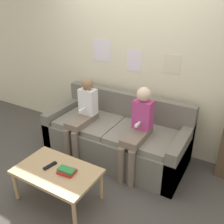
# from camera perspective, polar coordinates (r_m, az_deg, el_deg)

# --- Properties ---
(ground_plane) EXTENTS (10.00, 10.00, 0.00)m
(ground_plane) POSITION_cam_1_polar(r_m,az_deg,el_deg) (3.44, -3.62, -14.21)
(ground_plane) COLOR #4C4742
(wall_back) EXTENTS (8.00, 0.06, 2.60)m
(wall_back) POSITION_cam_1_polar(r_m,az_deg,el_deg) (3.70, 5.32, 11.42)
(wall_back) COLOR beige
(wall_back) RESTS_ON ground_plane
(couch) EXTENTS (2.01, 0.88, 0.88)m
(couch) POSITION_cam_1_polar(r_m,az_deg,el_deg) (3.65, 1.08, -5.76)
(couch) COLOR #6B665B
(couch) RESTS_ON ground_plane
(coffee_table) EXTENTS (0.93, 0.58, 0.41)m
(coffee_table) POSITION_cam_1_polar(r_m,az_deg,el_deg) (2.95, -12.46, -13.53)
(coffee_table) COLOR tan
(coffee_table) RESTS_ON ground_plane
(person_left) EXTENTS (0.24, 0.59, 1.14)m
(person_left) POSITION_cam_1_polar(r_m,az_deg,el_deg) (3.55, -6.71, -0.66)
(person_left) COLOR #756656
(person_left) RESTS_ON ground_plane
(person_right) EXTENTS (0.24, 0.59, 1.17)m
(person_right) POSITION_cam_1_polar(r_m,az_deg,el_deg) (3.15, 5.93, -3.74)
(person_right) COLOR #756656
(person_right) RESTS_ON ground_plane
(tv_remote) EXTENTS (0.07, 0.17, 0.02)m
(tv_remote) POSITION_cam_1_polar(r_m,az_deg,el_deg) (2.99, -13.97, -11.82)
(tv_remote) COLOR black
(tv_remote) RESTS_ON coffee_table
(book_stack) EXTENTS (0.20, 0.16, 0.06)m
(book_stack) POSITION_cam_1_polar(r_m,az_deg,el_deg) (2.85, -10.32, -13.12)
(book_stack) COLOR red
(book_stack) RESTS_ON coffee_table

